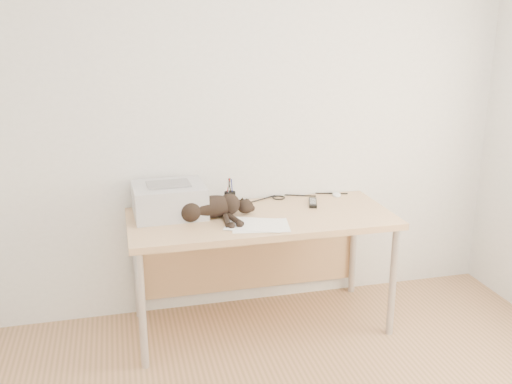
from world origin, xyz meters
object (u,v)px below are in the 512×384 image
object	(u,v)px
mug	(202,199)
mouse	(337,193)
desk	(258,231)
printer	(169,200)
cat	(209,208)
pen_cup	(230,199)

from	to	relation	value
mug	mouse	bearing A→B (deg)	0.00
desk	mug	size ratio (longest dim) A/B	16.84
printer	desk	bearing A→B (deg)	-6.44
cat	mug	size ratio (longest dim) A/B	6.73
desk	mouse	world-z (taller)	mouse
printer	pen_cup	size ratio (longest dim) A/B	2.39
pen_cup	desk	bearing A→B (deg)	-41.44
mug	mouse	world-z (taller)	mug
mouse	mug	bearing A→B (deg)	-162.02
desk	mouse	bearing A→B (deg)	17.91
desk	mouse	size ratio (longest dim) A/B	16.21
desk	pen_cup	distance (m)	0.27
pen_cup	mouse	bearing A→B (deg)	4.74
desk	printer	xyz separation A→B (m)	(-0.54, 0.06, 0.23)
printer	mug	xyz separation A→B (m)	(0.22, 0.13, -0.05)
mug	cat	bearing A→B (deg)	-89.46
desk	mug	xyz separation A→B (m)	(-0.32, 0.19, 0.18)
printer	cat	size ratio (longest dim) A/B	0.68
pen_cup	mouse	size ratio (longest dim) A/B	1.85
desk	printer	bearing A→B (deg)	173.56
pen_cup	cat	bearing A→B (deg)	-131.13
cat	pen_cup	distance (m)	0.26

